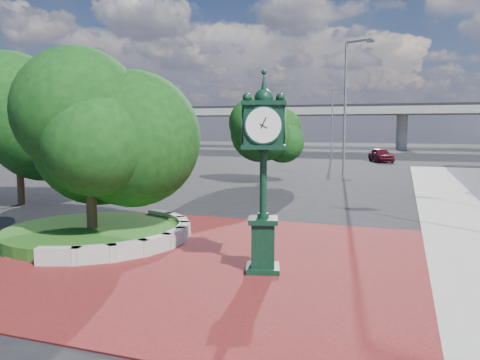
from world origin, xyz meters
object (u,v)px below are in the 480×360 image
at_px(post_clock, 263,165).
at_px(street_lamp_near, 348,99).
at_px(parked_car, 381,155).
at_px(street_lamp_far, 334,118).

relative_size(post_clock, street_lamp_near, 0.52).
relative_size(parked_car, street_lamp_far, 0.54).
bearing_deg(post_clock, street_lamp_far, 95.66).
bearing_deg(street_lamp_near, street_lamp_far, 100.61).
bearing_deg(street_lamp_near, post_clock, -88.76).
distance_m(post_clock, street_lamp_near, 24.62).
relative_size(parked_car, street_lamp_near, 0.44).
height_order(post_clock, parked_car, post_clock).
distance_m(post_clock, street_lamp_far, 46.17).
distance_m(street_lamp_near, street_lamp_far, 21.89).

